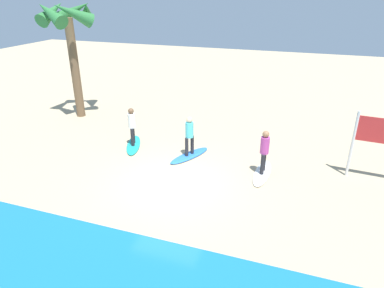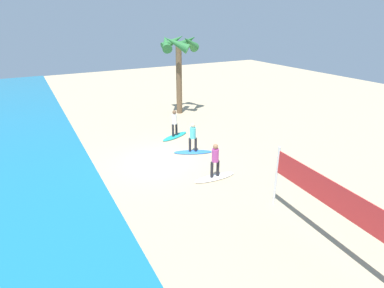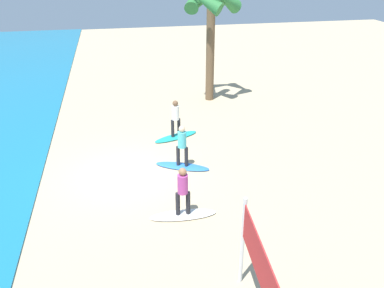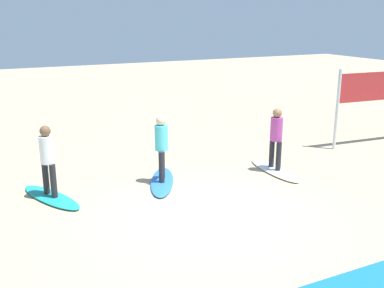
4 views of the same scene
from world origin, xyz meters
name	(u,v)px [view 2 (image 2 of 4)]	position (x,y,z in m)	size (l,w,h in m)	color
ground_plane	(157,162)	(0.00, 0.00, 0.00)	(60.00, 60.00, 0.00)	tan
surfboard_white	(215,177)	(-2.91, -1.68, 0.04)	(2.10, 0.56, 0.09)	white
surfer_white	(215,158)	(-2.91, -1.68, 1.04)	(0.32, 0.46, 1.64)	#232328
surfboard_blue	(193,152)	(0.14, -2.19, 0.04)	(2.10, 0.56, 0.09)	blue
surfer_blue	(193,135)	(0.14, -2.19, 1.04)	(0.32, 0.43, 1.64)	#232328
surfboard_teal	(175,136)	(2.82, -2.37, 0.04)	(2.10, 0.56, 0.09)	teal
surfer_teal	(175,121)	(2.82, -2.37, 1.04)	(0.32, 0.44, 1.64)	#232328
palm_tree	(179,50)	(7.37, -4.97, 4.78)	(2.88, 3.03, 5.97)	brown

